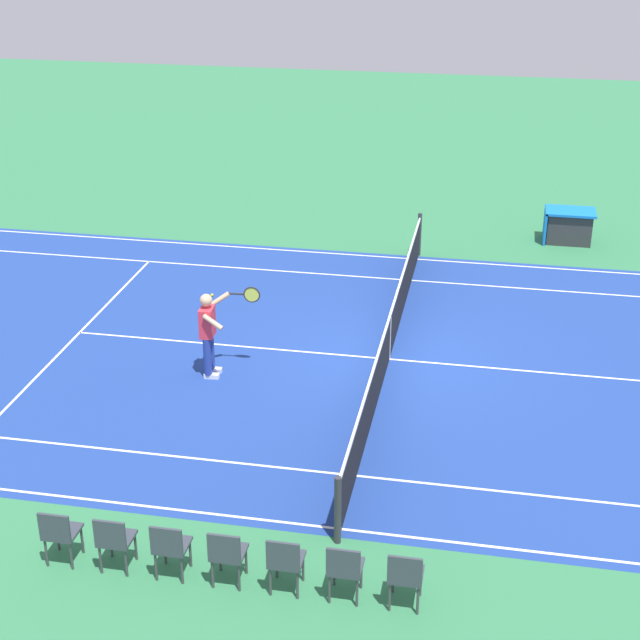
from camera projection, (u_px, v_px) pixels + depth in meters
ground_plane at (389, 359)px, 18.93m from camera, size 60.00×60.00×0.00m
court_slab at (389, 359)px, 18.93m from camera, size 24.20×11.40×0.00m
court_line_markings at (389, 359)px, 18.93m from camera, size 23.85×11.05×0.01m
tennis_net at (390, 336)px, 18.72m from camera, size 0.10×11.70×1.08m
tennis_player_near at (210, 330)px, 17.96m from camera, size 1.05×0.78×1.70m
tennis_ball at (212, 295)px, 21.73m from camera, size 0.07×0.07×0.07m
spectator_chair_0 at (405, 575)px, 12.31m from camera, size 0.44×0.44×0.88m
spectator_chair_1 at (345, 567)px, 12.45m from camera, size 0.44×0.44×0.88m
spectator_chair_2 at (285, 560)px, 12.58m from camera, size 0.44×0.44×0.88m
spectator_chair_3 at (227, 553)px, 12.72m from camera, size 0.44×0.44×0.88m
spectator_chair_4 at (170, 546)px, 12.85m from camera, size 0.44×0.44×0.88m
spectator_chair_5 at (114, 539)px, 12.98m from camera, size 0.44×0.44×0.88m
spectator_chair_6 at (59, 532)px, 13.12m from camera, size 0.44×0.44×0.88m
equipment_cart_tarped at (568, 226)px, 24.78m from camera, size 1.25×0.84×0.85m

